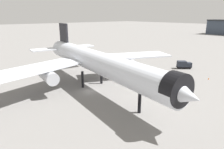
# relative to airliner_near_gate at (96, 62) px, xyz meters

# --- Properties ---
(ground) EXTENTS (900.00, 900.00, 0.00)m
(ground) POSITION_rel_airliner_near_gate_xyz_m (1.29, -3.24, -7.66)
(ground) COLOR slate
(airliner_near_gate) EXTENTS (64.45, 58.54, 17.39)m
(airliner_near_gate) POSITION_rel_airliner_near_gate_xyz_m (0.00, 0.00, 0.00)
(airliner_near_gate) COLOR silver
(airliner_near_gate) RESTS_ON ground
(service_truck_front) EXTENTS (5.28, 5.70, 3.00)m
(service_truck_front) POSITION_rel_airliner_near_gate_xyz_m (4.24, 39.07, -6.07)
(service_truck_front) COLOR black
(service_truck_front) RESTS_ON ground
(traffic_cone_near_nose) EXTENTS (0.44, 0.44, 0.56)m
(traffic_cone_near_nose) POSITION_rel_airliner_near_gate_xyz_m (17.17, 32.85, -7.38)
(traffic_cone_near_nose) COLOR #F2600C
(traffic_cone_near_nose) RESTS_ON ground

